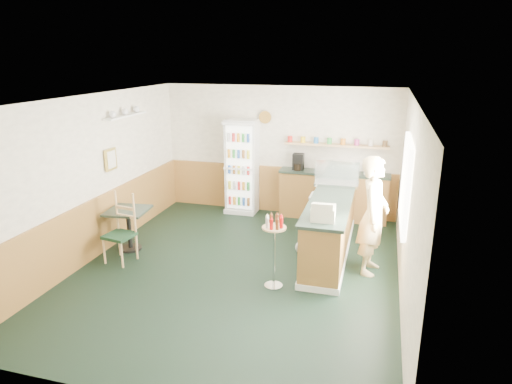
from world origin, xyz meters
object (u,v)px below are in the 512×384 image
(shopkeeper, at_px, (373,216))
(condiment_stand, at_px, (274,240))
(cafe_chair, at_px, (122,226))
(cafe_table, at_px, (129,222))
(drinks_fridge, at_px, (242,167))
(cash_register, at_px, (323,213))
(display_case, at_px, (337,173))

(shopkeeper, height_order, condiment_stand, shopkeeper)
(cafe_chair, bearing_deg, cafe_table, 114.28)
(drinks_fridge, relative_size, cash_register, 5.62)
(drinks_fridge, xyz_separation_m, shopkeeper, (2.81, -2.22, -0.07))
(display_case, xyz_separation_m, cafe_chair, (-3.30, -1.96, -0.63))
(drinks_fridge, xyz_separation_m, cafe_table, (-1.29, -2.49, -0.48))
(shopkeeper, bearing_deg, condiment_stand, 131.08)
(display_case, height_order, cash_register, display_case)
(condiment_stand, xyz_separation_m, cafe_table, (-2.75, 0.63, -0.22))
(display_case, distance_m, shopkeeper, 1.51)
(cash_register, height_order, cafe_chair, cash_register)
(shopkeeper, bearing_deg, cash_register, 137.04)
(shopkeeper, height_order, cafe_chair, shopkeeper)
(cash_register, xyz_separation_m, cafe_chair, (-3.30, -0.08, -0.51))
(drinks_fridge, height_order, cafe_table, drinks_fridge)
(cash_register, relative_size, condiment_stand, 0.33)
(cash_register, distance_m, cafe_table, 3.46)
(display_case, distance_m, cafe_table, 3.81)
(display_case, bearing_deg, condiment_stand, -106.51)
(display_case, distance_m, cash_register, 1.88)
(display_case, xyz_separation_m, cash_register, (0.00, -1.88, -0.12))
(drinks_fridge, height_order, cafe_chair, drinks_fridge)
(display_case, distance_m, cafe_chair, 3.88)
(display_case, xyz_separation_m, shopkeeper, (0.70, -1.30, -0.30))
(cafe_table, bearing_deg, display_case, 24.83)
(cafe_chair, bearing_deg, condiment_stand, 3.72)
(cafe_chair, bearing_deg, drinks_fridge, 76.50)
(cash_register, distance_m, shopkeeper, 0.92)
(drinks_fridge, bearing_deg, display_case, -23.48)
(cafe_table, height_order, cafe_chair, cafe_chair)
(shopkeeper, relative_size, cafe_table, 2.51)
(cafe_table, bearing_deg, drinks_fridge, 62.54)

